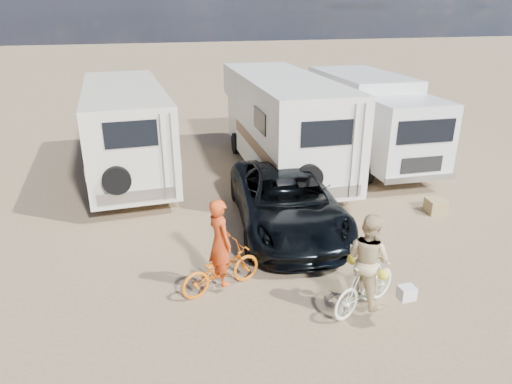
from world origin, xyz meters
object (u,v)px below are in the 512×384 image
object	(u,v)px
bike_woman	(365,286)
box_truck	(371,121)
bike_parked	(412,160)
crate	(436,206)
rider_woman	(367,268)
dark_suv	(286,200)
rv_main	(282,125)
rv_left	(127,133)
bike_man	(221,269)
cooler	(257,206)
rider_man	(220,250)

from	to	relation	value
bike_woman	box_truck	bearing A→B (deg)	-52.77
bike_parked	crate	bearing A→B (deg)	-175.81
rider_woman	bike_parked	xyz separation A→B (m)	(5.28, 6.57, -0.42)
crate	bike_parked	bearing A→B (deg)	68.44
dark_suv	rv_main	bearing A→B (deg)	80.60
rv_left	bike_man	world-z (taller)	rv_left
box_truck	bike_man	world-z (taller)	box_truck
bike_man	bike_parked	world-z (taller)	bike_parked
rider_woman	cooler	size ratio (longest dim) A/B	3.22
rv_main	cooler	xyz separation A→B (m)	(-1.79, -3.23, -1.40)
rider_man	rider_woman	xyz separation A→B (m)	(2.48, -1.38, -0.00)
rv_main	crate	world-z (taller)	rv_main
cooler	box_truck	bearing A→B (deg)	22.55
bike_parked	cooler	distance (m)	6.32
box_truck	bike_woman	size ratio (longest dim) A/B	4.02
rider_man	cooler	world-z (taller)	rider_man
bike_man	cooler	size ratio (longest dim) A/B	3.14
bike_man	cooler	distance (m)	3.78
bike_parked	cooler	world-z (taller)	bike_parked
dark_suv	bike_parked	bearing A→B (deg)	34.53
bike_man	bike_parked	bearing A→B (deg)	-74.68
rv_main	dark_suv	distance (m)	4.50
rider_woman	bike_woman	bearing A→B (deg)	-114.11
box_truck	bike_woman	distance (m)	9.27
bike_man	crate	distance (m)	6.85
bike_parked	crate	size ratio (longest dim) A/B	3.68
rv_main	rv_left	xyz separation A→B (m)	(-5.10, 0.88, -0.12)
bike_parked	crate	world-z (taller)	bike_parked
dark_suv	box_truck	bearing A→B (deg)	50.34
box_truck	cooler	xyz separation A→B (m)	(-5.19, -3.34, -1.32)
bike_woman	crate	size ratio (longest dim) A/B	3.45
rider_man	rider_woman	size ratio (longest dim) A/B	1.00
rider_man	crate	distance (m)	6.88
bike_woman	crate	world-z (taller)	bike_woman
rv_left	cooler	size ratio (longest dim) A/B	13.26
box_truck	rider_man	world-z (taller)	box_truck
box_truck	bike_parked	bearing A→B (deg)	-57.86
rv_left	bike_man	xyz separation A→B (m)	(1.60, -7.47, -1.05)
bike_woman	rider_man	size ratio (longest dim) A/B	0.95
bike_woman	rider_man	distance (m)	2.86
rider_woman	crate	world-z (taller)	rider_woman
box_truck	rider_woman	size ratio (longest dim) A/B	3.82
bike_parked	rider_man	bearing A→B (deg)	149.51
bike_man	crate	xyz separation A→B (m)	(6.53, 2.07, -0.26)
dark_suv	crate	xyz separation A→B (m)	(4.32, -0.30, -0.55)
rider_woman	bike_parked	distance (m)	8.44
crate	bike_woman	bearing A→B (deg)	-139.56
dark_suv	bike_parked	size ratio (longest dim) A/B	2.96
box_truck	dark_suv	xyz separation A→B (m)	(-4.69, -4.33, -0.79)
bike_parked	crate	distance (m)	3.36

